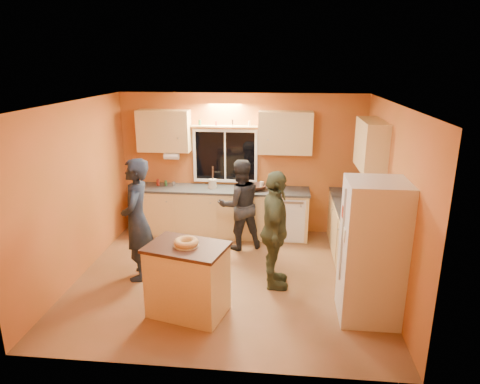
# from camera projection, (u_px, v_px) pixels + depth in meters

# --- Properties ---
(ground) EXTENTS (4.50, 4.50, 0.00)m
(ground) POSITION_uv_depth(u_px,v_px,m) (228.00, 278.00, 6.45)
(ground) COLOR brown
(ground) RESTS_ON ground
(room_shell) EXTENTS (4.54, 4.04, 2.61)m
(room_shell) POSITION_uv_depth(u_px,v_px,m) (239.00, 168.00, 6.36)
(room_shell) COLOR #CD6634
(room_shell) RESTS_ON ground
(back_counter) EXTENTS (4.23, 0.62, 0.90)m
(back_counter) POSITION_uv_depth(u_px,v_px,m) (240.00, 212.00, 7.94)
(back_counter) COLOR tan
(back_counter) RESTS_ON ground
(right_counter) EXTENTS (0.62, 1.84, 0.90)m
(right_counter) POSITION_uv_depth(u_px,v_px,m) (357.00, 243.00, 6.61)
(right_counter) COLOR tan
(right_counter) RESTS_ON ground
(refrigerator) EXTENTS (0.72, 0.70, 1.80)m
(refrigerator) POSITION_uv_depth(u_px,v_px,m) (372.00, 252.00, 5.25)
(refrigerator) COLOR silver
(refrigerator) RESTS_ON ground
(island) EXTENTS (1.11, 0.89, 0.94)m
(island) POSITION_uv_depth(u_px,v_px,m) (188.00, 279.00, 5.44)
(island) COLOR tan
(island) RESTS_ON ground
(bundt_pastry) EXTENTS (0.31, 0.31, 0.09)m
(bundt_pastry) POSITION_uv_depth(u_px,v_px,m) (186.00, 242.00, 5.29)
(bundt_pastry) COLOR #BB804C
(bundt_pastry) RESTS_ON island
(person_left) EXTENTS (0.51, 0.71, 1.83)m
(person_left) POSITION_uv_depth(u_px,v_px,m) (137.00, 220.00, 6.25)
(person_left) COLOR black
(person_left) RESTS_ON ground
(person_center) EXTENTS (0.94, 0.85, 1.58)m
(person_center) POSITION_uv_depth(u_px,v_px,m) (240.00, 205.00, 7.31)
(person_center) COLOR black
(person_center) RESTS_ON ground
(person_right) EXTENTS (0.47, 1.03, 1.72)m
(person_right) POSITION_uv_depth(u_px,v_px,m) (275.00, 231.00, 6.00)
(person_right) COLOR #363C26
(person_right) RESTS_ON ground
(mixing_bowl) EXTENTS (0.47, 0.47, 0.09)m
(mixing_bowl) POSITION_uv_depth(u_px,v_px,m) (256.00, 187.00, 7.76)
(mixing_bowl) COLOR black
(mixing_bowl) RESTS_ON back_counter
(utensil_crock) EXTENTS (0.14, 0.14, 0.17)m
(utensil_crock) POSITION_uv_depth(u_px,v_px,m) (213.00, 184.00, 7.83)
(utensil_crock) COLOR beige
(utensil_crock) RESTS_ON back_counter
(potted_plant) EXTENTS (0.33, 0.31, 0.31)m
(potted_plant) POSITION_uv_depth(u_px,v_px,m) (367.00, 216.00, 6.02)
(potted_plant) COLOR gray
(potted_plant) RESTS_ON right_counter
(red_box) EXTENTS (0.17, 0.13, 0.07)m
(red_box) POSITION_uv_depth(u_px,v_px,m) (350.00, 203.00, 6.93)
(red_box) COLOR #9F2818
(red_box) RESTS_ON right_counter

